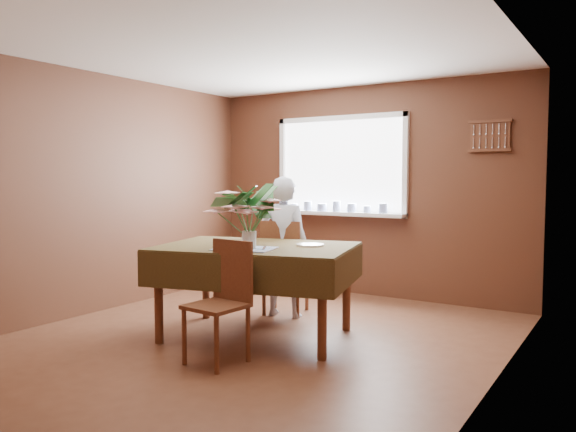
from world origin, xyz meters
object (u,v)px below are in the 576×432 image
Objects in this scene: dining_table at (256,257)px; flower_bouquet at (249,208)px; chair_near at (224,296)px; chair_far at (283,264)px; seated_woman at (284,247)px.

dining_table is 3.12× the size of flower_bouquet.
chair_far is at bearing 109.96° from chair_near.
chair_far is 1.59× the size of flower_bouquet.
chair_near is 1.48m from seated_woman.
seated_woman is at bearing 112.93° from chair_far.
flower_bouquet is (0.10, -0.24, 0.44)m from dining_table.
chair_far is at bearing 107.38° from flower_bouquet.
dining_table is at bearing 90.63° from chair_far.
chair_near is at bearing -81.02° from flower_bouquet.
flower_bouquet reaches higher than chair_near.
dining_table is 0.51m from flower_bouquet.
chair_near is 1.52× the size of flower_bouquet.
dining_table is at bearing 112.44° from flower_bouquet.
seated_woman is (0.03, -0.04, 0.18)m from chair_far.
chair_far reaches higher than dining_table.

